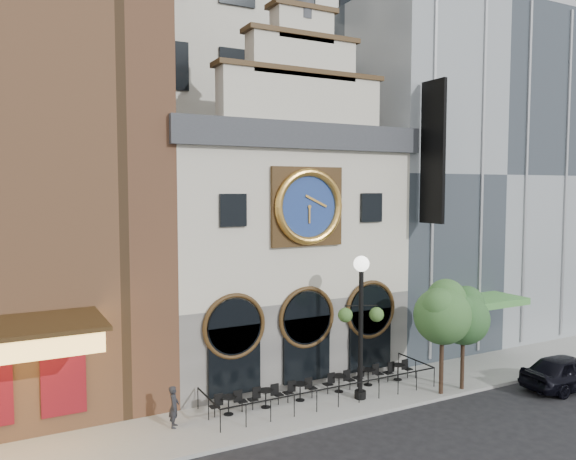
# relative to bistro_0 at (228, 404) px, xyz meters

# --- Properties ---
(ground) EXTENTS (120.00, 120.00, 0.00)m
(ground) POSITION_rel_bistro_0_xyz_m (4.39, -2.64, -0.61)
(ground) COLOR black
(ground) RESTS_ON ground
(sidewalk) EXTENTS (44.00, 5.00, 0.15)m
(sidewalk) POSITION_rel_bistro_0_xyz_m (4.39, -0.14, -0.54)
(sidewalk) COLOR gray
(sidewalk) RESTS_ON ground
(clock_building) EXTENTS (12.60, 8.78, 18.65)m
(clock_building) POSITION_rel_bistro_0_xyz_m (4.39, 5.19, 6.07)
(clock_building) COLOR #605E5B
(clock_building) RESTS_ON ground
(retail_building) EXTENTS (14.00, 14.40, 20.00)m
(retail_building) POSITION_rel_bistro_0_xyz_m (17.39, 7.35, 9.53)
(retail_building) COLOR gray
(retail_building) RESTS_ON ground
(office_tower) EXTENTS (20.00, 16.00, 40.00)m
(office_tower) POSITION_rel_bistro_0_xyz_m (4.39, 17.36, 19.39)
(office_tower) COLOR beige
(office_tower) RESTS_ON ground
(cafe_railing) EXTENTS (10.60, 2.60, 0.90)m
(cafe_railing) POSITION_rel_bistro_0_xyz_m (4.39, -0.14, -0.01)
(cafe_railing) COLOR black
(cafe_railing) RESTS_ON sidewalk
(bistro_0) EXTENTS (1.58, 0.68, 0.90)m
(bistro_0) POSITION_rel_bistro_0_xyz_m (0.00, 0.00, 0.00)
(bistro_0) COLOR black
(bistro_0) RESTS_ON sidewalk
(bistro_1) EXTENTS (1.58, 0.68, 0.90)m
(bistro_1) POSITION_rel_bistro_0_xyz_m (1.67, -0.03, 0.00)
(bistro_1) COLOR black
(bistro_1) RESTS_ON sidewalk
(bistro_2) EXTENTS (1.58, 0.68, 0.90)m
(bistro_2) POSITION_rel_bistro_0_xyz_m (3.33, -0.02, 0.00)
(bistro_2) COLOR black
(bistro_2) RESTS_ON sidewalk
(bistro_3) EXTENTS (1.58, 0.68, 0.90)m
(bistro_3) POSITION_rel_bistro_0_xyz_m (5.40, 0.07, 0.00)
(bistro_3) COLOR black
(bistro_3) RESTS_ON sidewalk
(bistro_4) EXTENTS (1.58, 0.68, 0.90)m
(bistro_4) POSITION_rel_bistro_0_xyz_m (7.09, 0.16, 0.00)
(bistro_4) COLOR black
(bistro_4) RESTS_ON sidewalk
(bistro_5) EXTENTS (1.58, 0.68, 0.90)m
(bistro_5) POSITION_rel_bistro_0_xyz_m (8.79, 0.08, 0.00)
(bistro_5) COLOR black
(bistro_5) RESTS_ON sidewalk
(car_right) EXTENTS (4.94, 2.27, 1.64)m
(car_right) POSITION_rel_bistro_0_xyz_m (15.35, -4.27, 0.21)
(car_right) COLOR black
(car_right) RESTS_ON ground
(pedestrian) EXTENTS (0.60, 0.70, 1.62)m
(pedestrian) POSITION_rel_bistro_0_xyz_m (-2.30, -0.13, 0.35)
(pedestrian) COLOR black
(pedestrian) RESTS_ON sidewalk
(lamppost) EXTENTS (1.91, 1.19, 6.32)m
(lamppost) POSITION_rel_bistro_0_xyz_m (5.79, -1.04, 3.44)
(lamppost) COLOR black
(lamppost) RESTS_ON sidewalk
(tree_left) EXTENTS (2.45, 2.36, 4.71)m
(tree_left) POSITION_rel_bistro_0_xyz_m (10.69, -2.20, 2.99)
(tree_left) COLOR #382619
(tree_left) RESTS_ON sidewalk
(tree_right) EXTENTS (2.66, 2.56, 5.13)m
(tree_right) POSITION_rel_bistro_0_xyz_m (9.41, -2.20, 3.29)
(tree_right) COLOR #382619
(tree_right) RESTS_ON sidewalk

